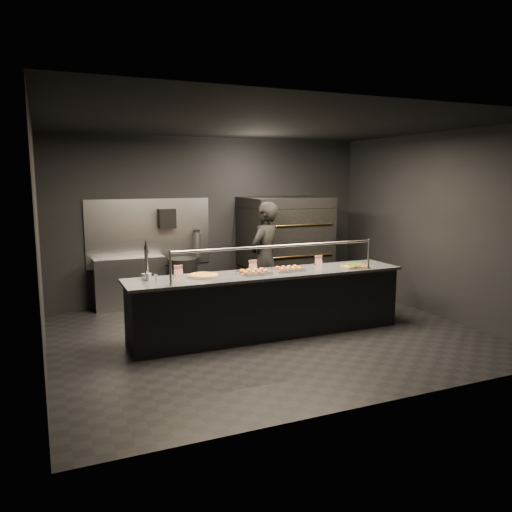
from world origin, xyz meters
The scene contains 15 objects.
room centered at (-0.02, 0.05, 1.50)m, with size 6.04×6.00×3.00m.
service_counter centered at (0.00, 0.00, 0.46)m, with size 4.10×0.78×1.37m.
pizza_oven centered at (1.20, 1.90, 0.97)m, with size 1.50×1.23×1.91m.
prep_shelf centered at (-1.60, 2.32, 0.45)m, with size 1.20×0.35×0.90m, color #99999E.
towel_dispenser centered at (-0.90, 2.39, 1.55)m, with size 0.30×0.20×0.35m, color black.
fire_extinguisher centered at (-0.35, 2.40, 1.06)m, with size 0.14×0.14×0.51m.
beer_tap centered at (-1.70, 0.20, 1.08)m, with size 0.14×0.20×0.55m.
round_pizza centered at (-0.95, 0.09, 0.94)m, with size 0.47×0.47×0.03m.
slider_tray_a centered at (-0.23, -0.01, 0.95)m, with size 0.50×0.42×0.07m.
slider_tray_b centered at (0.33, 0.03, 0.95)m, with size 0.45×0.35×0.07m.
square_pizza centered at (1.38, -0.13, 0.94)m, with size 0.44×0.44×0.05m.
condiment_jar centered at (-1.67, 0.12, 0.97)m, with size 0.15×0.06×0.10m.
tent_cards centered at (-0.13, 0.28, 1.00)m, with size 2.36×0.04×0.15m.
trash_bin centered at (-0.72, 2.06, 0.43)m, with size 0.52×0.52×0.87m, color black.
worker centered at (0.44, 1.11, 0.94)m, with size 0.69×0.45×1.88m, color black.
Camera 1 is at (-2.95, -6.38, 2.26)m, focal length 35.00 mm.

